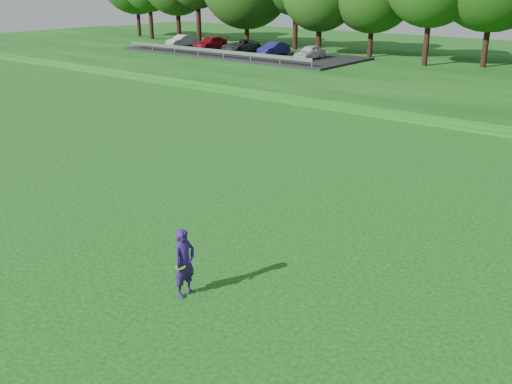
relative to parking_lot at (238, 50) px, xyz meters
The scene contains 5 objects.
ground 40.72m from the parking_lot, 53.70° to the right, with size 140.00×140.00×0.00m, color #0D4410.
berm 24.14m from the parking_lot, ahead, with size 130.00×30.00×0.60m, color #0D4410.
walking_path 27.31m from the parking_lot, 28.00° to the right, with size 130.00×1.60×0.04m, color gray.
parking_lot is the anchor object (origin of this frame).
woman 43.85m from the parking_lot, 51.30° to the right, with size 0.42×0.64×1.74m.
Camera 1 is at (12.34, -9.90, 7.24)m, focal length 40.00 mm.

